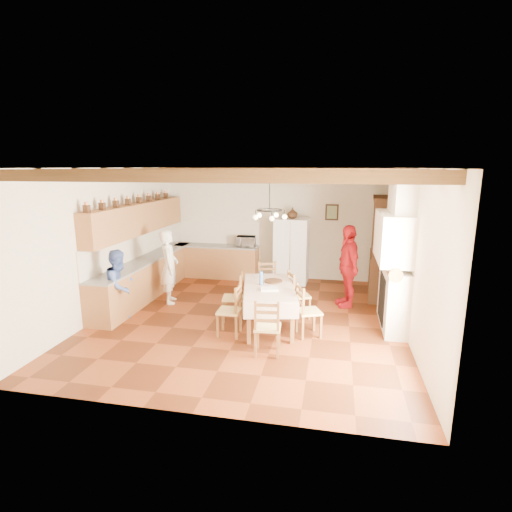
{
  "coord_description": "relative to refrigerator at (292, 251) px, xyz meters",
  "views": [
    {
      "loc": [
        1.66,
        -7.45,
        3.02
      ],
      "look_at": [
        0.1,
        0.3,
        1.25
      ],
      "focal_mm": 28.0,
      "sensor_mm": 36.0,
      "label": 1
    }
  ],
  "objects": [
    {
      "name": "chandelier",
      "position": [
        -0.09,
        -3.08,
        1.39
      ],
      "size": [
        0.47,
        0.47,
        0.03
      ],
      "primitive_type": "torus",
      "color": "black",
      "rests_on": "ground"
    },
    {
      "name": "floor",
      "position": [
        -0.55,
        -2.82,
        -0.87
      ],
      "size": [
        6.0,
        6.5,
        0.02
      ],
      "primitive_type": "cube",
      "color": "#4B1F0C",
      "rests_on": "ground"
    },
    {
      "name": "backsplash_back",
      "position": [
        -2.1,
        0.41,
        0.34
      ],
      "size": [
        2.3,
        0.03,
        0.6
      ],
      "primitive_type": "cube",
      "color": "white",
      "rests_on": "ground"
    },
    {
      "name": "ceiling",
      "position": [
        -0.55,
        -2.82,
        2.15
      ],
      "size": [
        6.0,
        6.5,
        0.02
      ],
      "primitive_type": "cube",
      "color": "white",
      "rests_on": "ground"
    },
    {
      "name": "chair_end_far",
      "position": [
        -0.31,
        -1.9,
        -0.38
      ],
      "size": [
        0.51,
        0.49,
        0.96
      ],
      "primitive_type": null,
      "rotation": [
        0.0,
        0.0,
        0.25
      ],
      "color": "brown",
      "rests_on": "floor"
    },
    {
      "name": "chair_left_far",
      "position": [
        -0.84,
        -2.91,
        -0.38
      ],
      "size": [
        0.46,
        0.48,
        0.96
      ],
      "primitive_type": null,
      "rotation": [
        0.0,
        0.0,
        -1.41
      ],
      "color": "brown",
      "rests_on": "floor"
    },
    {
      "name": "dining_table",
      "position": [
        -0.09,
        -3.08,
        -0.14
      ],
      "size": [
        1.29,
        1.98,
        0.8
      ],
      "rotation": [
        0.0,
        0.0,
        0.21
      ],
      "color": "beige",
      "rests_on": "floor"
    },
    {
      "name": "refrigerator",
      "position": [
        0.0,
        0.0,
        0.0
      ],
      "size": [
        0.89,
        0.74,
        1.72
      ],
      "primitive_type": "cube",
      "rotation": [
        0.0,
        0.0,
        -0.04
      ],
      "color": "white",
      "rests_on": "floor"
    },
    {
      "name": "upper_cabinets",
      "position": [
        -3.38,
        -1.77,
        0.99
      ],
      "size": [
        0.35,
        4.2,
        0.7
      ],
      "primitive_type": "cube",
      "color": "brown",
      "rests_on": "ground"
    },
    {
      "name": "chair_end_near",
      "position": [
        0.09,
        -4.25,
        -0.38
      ],
      "size": [
        0.45,
        0.43,
        0.96
      ],
      "primitive_type": null,
      "rotation": [
        0.0,
        0.0,
        3.22
      ],
      "color": "brown",
      "rests_on": "floor"
    },
    {
      "name": "ceiling_beams",
      "position": [
        -0.55,
        -2.82,
        2.05
      ],
      "size": [
        6.0,
        6.3,
        0.16
      ],
      "primitive_type": null,
      "color": "#34220E",
      "rests_on": "ground"
    },
    {
      "name": "person_man",
      "position": [
        -2.51,
        -2.15,
        -0.03
      ],
      "size": [
        0.58,
        0.71,
        1.66
      ],
      "primitive_type": "imported",
      "rotation": [
        0.0,
        0.0,
        1.92
      ],
      "color": "white",
      "rests_on": "floor"
    },
    {
      "name": "wall_left",
      "position": [
        -3.56,
        -2.82,
        0.64
      ],
      "size": [
        0.02,
        6.5,
        3.0
      ],
      "primitive_type": "cube",
      "color": "beige",
      "rests_on": "ground"
    },
    {
      "name": "person_woman_blue",
      "position": [
        -3.0,
        -3.43,
        -0.13
      ],
      "size": [
        0.63,
        0.77,
        1.46
      ],
      "primitive_type": "imported",
      "rotation": [
        0.0,
        0.0,
        1.47
      ],
      "color": "#425DA8",
      "rests_on": "floor"
    },
    {
      "name": "wall_picture",
      "position": [
        1.0,
        0.41,
        0.99
      ],
      "size": [
        0.34,
        0.03,
        0.42
      ],
      "primitive_type": "cube",
      "color": "black",
      "rests_on": "ground"
    },
    {
      "name": "lower_cabinets_back",
      "position": [
        -2.1,
        0.13,
        -0.43
      ],
      "size": [
        2.3,
        0.6,
        0.86
      ],
      "primitive_type": "cube",
      "color": "brown",
      "rests_on": "ground"
    },
    {
      "name": "countertop_back",
      "position": [
        -2.1,
        0.13,
        0.02
      ],
      "size": [
        2.34,
        0.62,
        0.04
      ],
      "primitive_type": "cube",
      "color": "slate",
      "rests_on": "lower_cabinets_back"
    },
    {
      "name": "wall_front",
      "position": [
        -0.55,
        -6.08,
        0.64
      ],
      "size": [
        6.0,
        0.02,
        3.0
      ],
      "primitive_type": "cube",
      "color": "beige",
      "rests_on": "ground"
    },
    {
      "name": "countertop_left",
      "position": [
        -3.25,
        -1.77,
        0.02
      ],
      "size": [
        0.62,
        4.3,
        0.04
      ],
      "primitive_type": "cube",
      "color": "slate",
      "rests_on": "lower_cabinets_left"
    },
    {
      "name": "chair_right_near",
      "position": [
        0.7,
        -3.38,
        -0.38
      ],
      "size": [
        0.53,
        0.54,
        0.96
      ],
      "primitive_type": null,
      "rotation": [
        0.0,
        0.0,
        1.97
      ],
      "color": "brown",
      "rests_on": "floor"
    },
    {
      "name": "backsplash_left",
      "position": [
        -3.54,
        -1.77,
        0.34
      ],
      "size": [
        0.03,
        4.3,
        0.6
      ],
      "primitive_type": "cube",
      "color": "white",
      "rests_on": "ground"
    },
    {
      "name": "chair_right_far",
      "position": [
        0.43,
        -2.5,
        -0.38
      ],
      "size": [
        0.54,
        0.55,
        0.96
      ],
      "primitive_type": null,
      "rotation": [
        0.0,
        0.0,
        2.0
      ],
      "color": "brown",
      "rests_on": "floor"
    },
    {
      "name": "fireplace",
      "position": [
        2.17,
        -2.62,
        0.54
      ],
      "size": [
        0.56,
        1.6,
        2.8
      ],
      "primitive_type": null,
      "color": "beige",
      "rests_on": "ground"
    },
    {
      "name": "wall_back",
      "position": [
        -0.55,
        0.44,
        0.64
      ],
      "size": [
        6.0,
        0.02,
        3.0
      ],
      "primitive_type": "cube",
      "color": "beige",
      "rests_on": "ground"
    },
    {
      "name": "fridge_vase",
      "position": [
        0.01,
        0.0,
        1.0
      ],
      "size": [
        0.32,
        0.32,
        0.28
      ],
      "primitive_type": "imported",
      "rotation": [
        0.0,
        0.0,
        -0.25
      ],
      "color": "#322110",
      "rests_on": "refrigerator"
    },
    {
      "name": "wall_right",
      "position": [
        2.46,
        -2.82,
        0.64
      ],
      "size": [
        0.02,
        6.5,
        3.0
      ],
      "primitive_type": "cube",
      "color": "beige",
      "rests_on": "ground"
    },
    {
      "name": "person_woman_red",
      "position": [
        1.41,
        -1.6,
        0.05
      ],
      "size": [
        0.71,
        1.14,
        1.81
      ],
      "primitive_type": "imported",
      "rotation": [
        0.0,
        0.0,
        -1.3
      ],
      "color": "red",
      "rests_on": "floor"
    },
    {
      "name": "lower_cabinets_left",
      "position": [
        -3.25,
        -1.77,
        -0.43
      ],
      "size": [
        0.6,
        4.3,
        0.86
      ],
      "primitive_type": "cube",
      "color": "brown",
      "rests_on": "ground"
    },
    {
      "name": "hutch",
      "position": [
        2.2,
        -0.81,
        0.32
      ],
      "size": [
        0.64,
        1.34,
        2.37
      ],
      "primitive_type": null,
      "rotation": [
        0.0,
        0.0,
        -0.07
      ],
      "color": "#322110",
      "rests_on": "floor"
    },
    {
      "name": "microwave",
      "position": [
        -1.26,
        0.13,
        0.18
      ],
      "size": [
        0.54,
        0.4,
        0.28
      ],
      "primitive_type": "imported",
      "rotation": [
        0.0,
        0.0,
        0.12
      ],
      "color": "silver",
      "rests_on": "countertop_back"
    },
    {
      "name": "chair_left_near",
      "position": [
        -0.73,
        -3.64,
        -0.38
      ],
      "size": [
        0.41,
        0.43,
        0.96
      ],
      "primitive_type": null,
      "rotation": [
        0.0,
        0.0,
        -1.55
      ],
      "color": "brown",
      "rests_on": "floor"
    }
  ]
}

